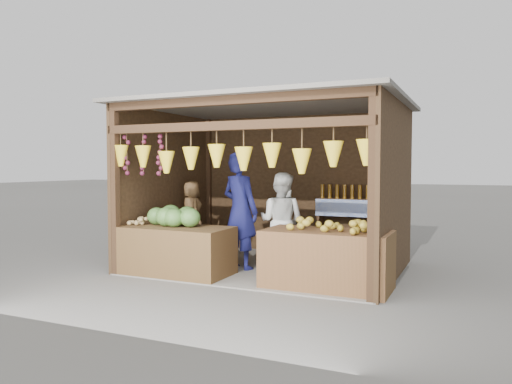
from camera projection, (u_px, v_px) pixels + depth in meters
ground at (269, 268)px, 8.13m from camera, size 80.00×80.00×0.00m
stall_structure at (267, 166)px, 8.02m from camera, size 4.30×3.30×2.66m
back_shelf at (352, 210)px, 8.83m from camera, size 1.25×0.32×1.32m
counter_left at (175, 251)px, 7.60m from camera, size 1.73×0.85×0.74m
counter_right at (327, 260)px, 6.73m from camera, size 1.70×0.85×0.79m
stool at (192, 251)px, 8.93m from camera, size 0.31×0.31×0.29m
man_standing at (240, 211)px, 7.95m from camera, size 0.79×0.64×1.88m
woman_standing at (281, 221)px, 7.95m from camera, size 0.78×0.62×1.55m
vendor_seated at (192, 212)px, 8.89m from camera, size 0.64×0.61×1.10m
melon_pile at (175, 216)px, 7.66m from camera, size 1.00×0.50×0.32m
tanfruit_pile at (137, 221)px, 7.83m from camera, size 0.34×0.40×0.13m
mango_pile at (329, 223)px, 6.66m from camera, size 1.40×0.64×0.22m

